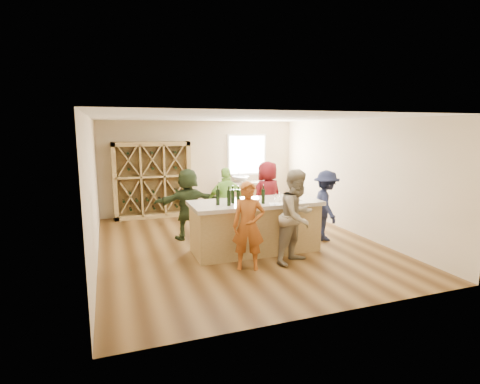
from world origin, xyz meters
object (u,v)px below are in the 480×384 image
object	(u,v)px
wine_bottle_c	(233,196)
person_server	(326,205)
person_far_mid	(227,202)
person_far_left	(188,204)
person_near_left	(249,226)
person_near_right	(297,217)
tasting_counter_base	(255,228)
wine_bottle_b	(229,198)
wine_bottle_e	(246,196)
wine_bottle_f	(263,196)
wine_bottle_a	(218,197)
sink	(241,179)
wine_rack	(152,180)
wine_bottle_d	(238,197)
person_far_right	(267,196)

from	to	relation	value
wine_bottle_c	person_server	distance (m)	2.43
person_server	person_far_mid	bearing A→B (deg)	78.25
wine_bottle_c	person_far_left	distance (m)	1.63
person_near_left	person_near_right	distance (m)	1.01
person_near_left	person_server	xyz separation A→B (m)	(2.36, 1.13, -0.00)
tasting_counter_base	person_near_right	world-z (taller)	person_near_right
wine_bottle_b	person_server	size ratio (longest dim) A/B	0.19
wine_bottle_e	person_near_left	xyz separation A→B (m)	(-0.25, -0.79, -0.40)
wine_bottle_f	person_far_left	bearing A→B (deg)	125.05
tasting_counter_base	wine_bottle_a	distance (m)	1.13
sink	wine_rack	bearing A→B (deg)	178.51
tasting_counter_base	person_far_mid	distance (m)	1.36
wine_bottle_b	person_near_right	xyz separation A→B (m)	(1.17, -0.63, -0.32)
wine_bottle_c	person_far_left	xyz separation A→B (m)	(-0.62, 1.46, -0.39)
wine_rack	sink	distance (m)	2.70
wine_rack	person_far_left	world-z (taller)	wine_rack
sink	wine_bottle_a	distance (m)	4.34
wine_bottle_a	person_near_left	xyz separation A→B (m)	(0.35, -0.79, -0.42)
wine_bottle_b	person_near_left	xyz separation A→B (m)	(0.17, -0.64, -0.42)
wine_bottle_a	person_server	world-z (taller)	person_server
sink	wine_bottle_c	size ratio (longest dim) A/B	1.88
wine_rack	wine_bottle_b	size ratio (longest dim) A/B	7.08
sink	person_near_right	world-z (taller)	person_near_right
person_near_left	wine_bottle_f	size ratio (longest dim) A/B	5.45
wine_bottle_e	wine_bottle_f	distance (m)	0.35
tasting_counter_base	person_server	distance (m)	1.90
wine_rack	person_near_left	distance (m)	4.91
wine_rack	wine_bottle_b	distance (m)	4.24
wine_bottle_a	person_near_right	xyz separation A→B (m)	(1.35, -0.78, -0.32)
wine_bottle_e	tasting_counter_base	bearing A→B (deg)	25.29
wine_bottle_d	person_near_right	xyz separation A→B (m)	(0.94, -0.72, -0.32)
sink	wine_bottle_d	world-z (taller)	wine_bottle_d
person_near_left	person_far_right	size ratio (longest dim) A/B	0.92
wine_bottle_f	person_near_left	bearing A→B (deg)	-132.03
person_far_mid	wine_bottle_f	size ratio (longest dim) A/B	5.55
tasting_counter_base	wine_bottle_d	world-z (taller)	wine_bottle_d
person_far_right	person_near_right	bearing A→B (deg)	64.87
wine_bottle_f	wine_bottle_a	bearing A→B (deg)	168.42
person_far_left	tasting_counter_base	bearing A→B (deg)	123.76
sink	wine_bottle_e	size ratio (longest dim) A/B	2.02
sink	person_near_left	distance (m)	4.94
person_near_left	person_far_mid	xyz separation A→B (m)	(0.29, 2.21, 0.01)
person_far_mid	person_near_right	bearing A→B (deg)	114.72
wine_bottle_c	person_near_left	size ratio (longest dim) A/B	0.18
wine_bottle_a	person_far_mid	size ratio (longest dim) A/B	0.19
wine_rack	wine_bottle_f	bearing A→B (deg)	-67.66
wine_bottle_a	person_server	bearing A→B (deg)	7.06
person_near_left	wine_bottle_e	bearing A→B (deg)	94.80
wine_bottle_a	person_far_right	bearing A→B (deg)	40.86
wine_bottle_d	person_near_right	size ratio (longest dim) A/B	0.16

